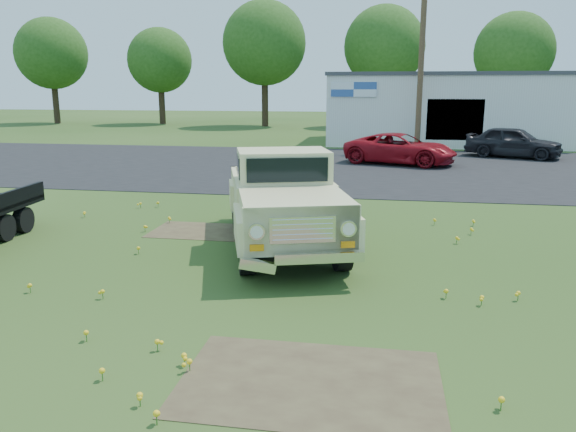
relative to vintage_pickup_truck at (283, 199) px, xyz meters
The scene contains 14 objects.
ground 2.77m from the vintage_pickup_truck, 94.30° to the right, with size 140.00×140.00×0.00m, color #244114.
asphalt_lot 12.48m from the vintage_pickup_truck, 90.89° to the left, with size 90.00×14.00×0.02m, color black.
dirt_patch_a 5.81m from the vintage_pickup_truck, 76.78° to the right, with size 3.00×2.00×0.01m, color #453624.
dirt_patch_b 2.60m from the vintage_pickup_truck, 156.92° to the left, with size 2.20×1.60×0.01m, color #453624.
commercial_building 25.13m from the vintage_pickup_truck, 76.63° to the left, with size 14.20×8.20×4.15m.
utility_pole_mid 20.12m from the vintage_pickup_truck, 78.92° to the left, with size 1.60×0.30×9.00m.
treeline_a 47.16m from the vintage_pickup_truck, 126.98° to the left, with size 6.40×6.40×9.52m.
treeline_b 42.77m from the vintage_pickup_truck, 115.33° to the left, with size 5.76×5.76×8.57m.
treeline_c 38.29m from the vintage_pickup_truck, 102.51° to the left, with size 7.04×7.04×10.47m.
treeline_d 38.39m from the vintage_pickup_truck, 87.27° to the left, with size 6.72×6.72×10.00m.
treeline_e 38.62m from the vintage_pickup_truck, 72.04° to the left, with size 6.08×6.08×9.04m.
vintage_pickup_truck is the anchor object (origin of this frame).
red_pickup 14.03m from the vintage_pickup_truck, 78.58° to the left, with size 2.22×4.82×1.34m, color maroon.
dark_sedan 18.87m from the vintage_pickup_truck, 64.31° to the left, with size 1.76×4.37×1.49m, color black.
Camera 1 is at (2.23, -8.83, 3.33)m, focal length 35.00 mm.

